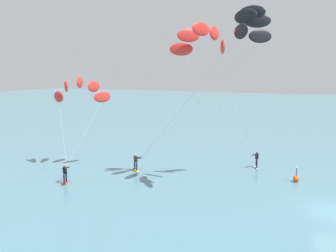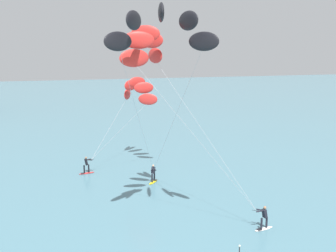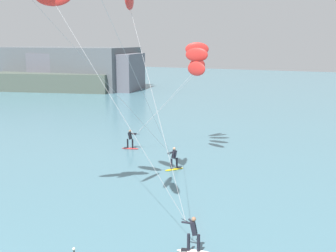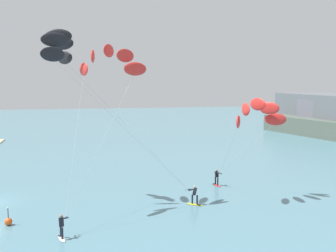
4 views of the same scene
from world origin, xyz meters
TOP-DOWN VIEW (x-y plane):
  - kitesurfer_far_out at (3.72, 23.18)m, footprint 7.73×5.60m
  - distant_headland at (-34.27, 57.46)m, footprint 30.02×18.65m

SIDE VIEW (x-z plane):
  - distant_headland at x=-34.27m, z-range -0.52..7.23m
  - kitesurfer_far_out at x=3.72m, z-range 2.97..12.00m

